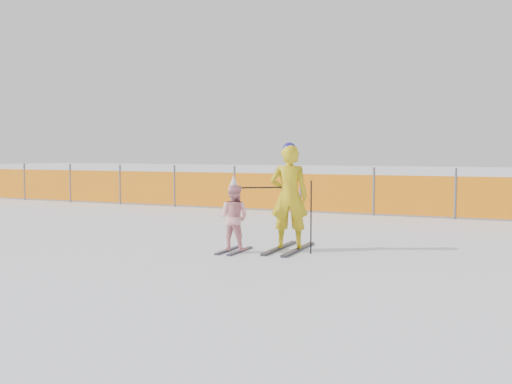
% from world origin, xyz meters
% --- Properties ---
extents(ground, '(120.00, 120.00, 0.00)m').
position_xyz_m(ground, '(0.00, 0.00, 0.00)').
color(ground, white).
rests_on(ground, ground).
extents(adult, '(0.72, 1.44, 1.80)m').
position_xyz_m(adult, '(0.36, 1.06, 0.90)').
color(adult, black).
rests_on(adult, ground).
extents(child, '(0.53, 0.86, 1.27)m').
position_xyz_m(child, '(-0.42, 0.55, 0.58)').
color(child, black).
rests_on(child, ground).
extents(ski_poles, '(1.14, 0.40, 1.19)m').
position_xyz_m(ski_poles, '(0.50, 0.84, 0.76)').
color(ski_poles, black).
rests_on(ski_poles, ground).
extents(safety_fence, '(17.92, 0.06, 1.25)m').
position_xyz_m(safety_fence, '(-4.59, 6.83, 0.56)').
color(safety_fence, '#595960').
rests_on(safety_fence, ground).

